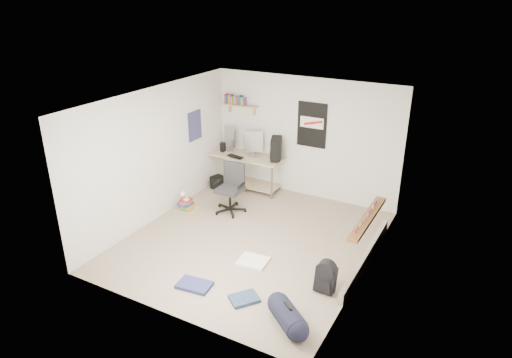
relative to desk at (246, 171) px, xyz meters
The scene contains 26 objects.
floor 2.39m from the desk, 57.91° to the right, with size 4.00×4.50×0.01m, color gray.
ceiling 3.19m from the desk, 57.91° to the right, with size 4.00×4.50×0.01m, color white.
back_wall 1.56m from the desk, 11.49° to the left, with size 4.00×0.01×2.50m, color silver.
left_wall 2.31m from the desk, 110.58° to the right, with size 0.01×4.50×2.50m, color silver.
right_wall 3.92m from the desk, 31.54° to the right, with size 0.01×4.50×2.50m, color silver.
desk is the anchor object (origin of this frame).
monitor_left 0.75m from the desk, behind, with size 0.39×0.10×0.43m, color #97989C.
monitor_right 0.68m from the desk, 14.36° to the right, with size 0.40×0.10×0.44m, color #B8B8BE.
pc_tower 0.97m from the desk, ahead, with size 0.21×0.43×0.45m, color black.
keyboard 0.54m from the desk, 103.38° to the right, with size 0.37×0.13×0.02m, color black.
speaker_left 0.73m from the desk, 164.12° to the right, with size 0.10×0.10×0.20m, color black.
speaker_right 0.83m from the desk, ahead, with size 0.08×0.08×0.16m, color black.
office_chair 1.28m from the desk, 74.45° to the right, with size 0.64×0.64×0.98m, color #272729.
wall_shelf 1.44m from the desk, 144.46° to the left, with size 0.80×0.22×0.24m, color tan.
poster_back_wall 1.85m from the desk, ahead, with size 0.62×0.03×0.92m, color black.
poster_left_wall 1.57m from the desk, 132.42° to the right, with size 0.02×0.42×0.60m, color navy.
window 3.79m from the desk, 27.95° to the right, with size 0.10×1.50×1.26m, color brown.
baseboard_heater 3.64m from the desk, 27.91° to the right, with size 0.08×2.50×0.18m, color #B7B2A8.
backpack 3.99m from the desk, 43.27° to the right, with size 0.29×0.23×0.39m, color black.
duffel_bag 4.59m from the desk, 53.33° to the right, with size 0.30×0.30×0.59m, color black.
tshirt 3.07m from the desk, 57.97° to the right, with size 0.46×0.39×0.04m, color white.
jeans_a 3.78m from the desk, 71.87° to the right, with size 0.50×0.32×0.05m, color navy.
jeans_b 4.03m from the desk, 60.49° to the right, with size 0.40×0.30×0.05m, color navy.
book_stack 1.65m from the desk, 106.88° to the right, with size 0.46×0.38×0.31m, color olive.
desk_lamp 1.65m from the desk, 106.02° to the right, with size 0.12×0.21×0.21m, color white.
subwoofer 0.67m from the desk, 140.29° to the right, with size 0.25×0.25×0.28m, color black.
Camera 1 is at (3.42, -6.06, 4.12)m, focal length 32.00 mm.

